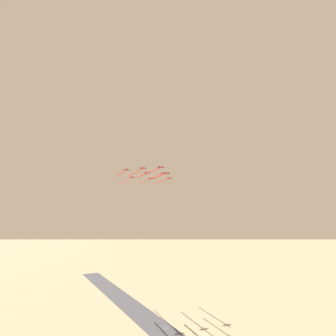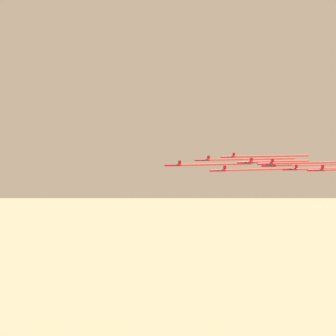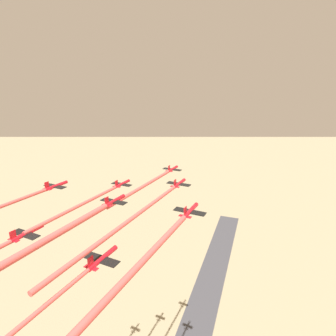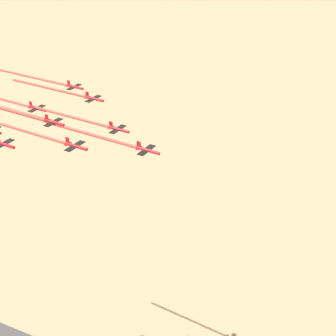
# 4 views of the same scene
# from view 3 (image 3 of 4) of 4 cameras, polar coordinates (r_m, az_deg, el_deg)

# --- Properties ---
(jet_0) EXTENTS (7.31, 7.19, 2.65)m
(jet_0) POSITION_cam_3_polar(r_m,az_deg,el_deg) (100.09, 0.96, -0.24)
(jet_0) COLOR red
(jet_1) EXTENTS (7.31, 7.19, 2.65)m
(jet_1) POSITION_cam_3_polar(r_m,az_deg,el_deg) (90.98, -10.01, -3.43)
(jet_1) COLOR red
(jet_2) EXTENTS (7.31, 7.19, 2.65)m
(jet_2) POSITION_cam_3_polar(r_m,az_deg,el_deg) (79.78, 2.40, -3.41)
(jet_2) COLOR red
(jet_3) EXTENTS (7.31, 7.19, 2.65)m
(jet_3) POSITION_cam_3_polar(r_m,az_deg,el_deg) (84.34, -23.27, -3.60)
(jet_3) COLOR red
(jet_4) EXTENTS (7.31, 7.19, 2.65)m
(jet_4) POSITION_cam_3_polar(r_m,az_deg,el_deg) (70.58, -11.64, -7.04)
(jet_4) COLOR red
(jet_5) EXTENTS (7.31, 7.19, 2.65)m
(jet_5) POSITION_cam_3_polar(r_m,az_deg,el_deg) (60.26, 4.82, -9.30)
(jet_5) COLOR red
(jet_7) EXTENTS (7.31, 7.19, 2.65)m
(jet_7) POSITION_cam_3_polar(r_m,az_deg,el_deg) (67.83, -28.49, -12.42)
(jet_7) COLOR red
(jet_8) EXTENTS (7.31, 7.19, 2.65)m
(jet_8) POSITION_cam_3_polar(r_m,az_deg,el_deg) (53.61, -14.20, -18.56)
(jet_8) COLOR red
(smoke_trail_0) EXTENTS (29.30, 21.83, 1.03)m
(smoke_trail_0) POSITION_cam_3_polar(r_m,az_deg,el_deg) (82.11, -5.38, -3.97)
(smoke_trail_0) COLOR #D84C47
(smoke_trail_1) EXTENTS (27.29, 20.33, 0.94)m
(smoke_trail_1) POSITION_cam_3_polar(r_m,az_deg,el_deg) (76.77, -18.89, -7.80)
(smoke_trail_1) COLOR #D84C47
(smoke_trail_2) EXTENTS (38.59, 28.59, 0.92)m
(smoke_trail_2) POSITION_cam_3_polar(r_m,az_deg,el_deg) (57.82, -8.68, -11.40)
(smoke_trail_2) COLOR #D84C47
(smoke_trail_4) EXTENTS (25.27, 19.02, 1.40)m
(smoke_trail_4) POSITION_cam_3_polar(r_m,az_deg,el_deg) (58.46, -23.10, -13.12)
(smoke_trail_4) COLOR #D84C47
(smoke_trail_5) EXTENTS (35.88, 26.67, 1.09)m
(smoke_trail_5) POSITION_cam_3_polar(r_m,az_deg,el_deg) (40.98, -9.36, -22.98)
(smoke_trail_5) COLOR #D84C47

